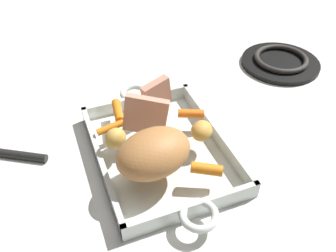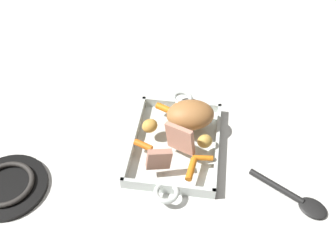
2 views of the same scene
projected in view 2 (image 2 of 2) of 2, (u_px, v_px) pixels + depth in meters
The scene contains 13 objects.
ground_plane at pixel (175, 147), 1.06m from camera, with size 2.35×2.35×0.00m, color silver.
roasting_dish at pixel (175, 144), 1.05m from camera, with size 0.41×0.24×0.04m.
pork_roast at pixel (190, 115), 1.04m from camera, with size 0.13×0.10×0.07m, color #B2753F.
roast_slice_thick at pixel (180, 139), 0.98m from camera, with size 0.01×0.08×0.08m, color tan.
roast_slice_outer at pixel (159, 159), 0.94m from camera, with size 0.02×0.06×0.06m, color tan.
baby_carrot_northwest at pixel (143, 145), 1.00m from camera, with size 0.02×0.02×0.05m, color orange.
baby_carrot_southeast at pixel (203, 158), 0.98m from camera, with size 0.01×0.01×0.05m, color orange.
baby_carrot_short at pixel (191, 169), 0.95m from camera, with size 0.02×0.02×0.07m, color orange.
baby_carrot_long at pixel (164, 108), 1.10m from camera, with size 0.02×0.02×0.05m, color orange.
potato_halved at pixel (150, 126), 1.04m from camera, with size 0.04×0.05×0.04m, color gold.
potato_corner at pixel (205, 141), 1.00m from camera, with size 0.04×0.03×0.04m, color gold.
stove_burner_rear at pixel (8, 186), 0.96m from camera, with size 0.20×0.20×0.03m.
serving_spoon at pixel (296, 198), 0.94m from camera, with size 0.14×0.20×0.02m.
Camera 2 is at (0.68, 0.08, 0.82)m, focal length 39.80 mm.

